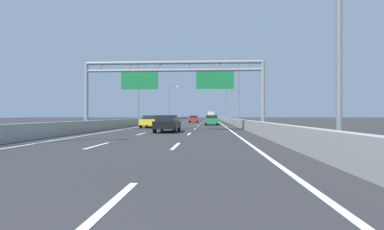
# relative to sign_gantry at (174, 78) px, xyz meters

# --- Properties ---
(ground_plane) EXTENTS (260.00, 260.00, 0.00)m
(ground_plane) POSITION_rel_sign_gantry_xyz_m (-0.08, 73.74, -4.82)
(ground_plane) COLOR #2D2D30
(lane_dash_left_1) EXTENTS (0.16, 3.00, 0.01)m
(lane_dash_left_1) POSITION_rel_sign_gantry_xyz_m (-1.88, -13.76, -4.82)
(lane_dash_left_1) COLOR white
(lane_dash_left_1) RESTS_ON ground_plane
(lane_dash_left_2) EXTENTS (0.16, 3.00, 0.01)m
(lane_dash_left_2) POSITION_rel_sign_gantry_xyz_m (-1.88, -4.76, -4.82)
(lane_dash_left_2) COLOR white
(lane_dash_left_2) RESTS_ON ground_plane
(lane_dash_left_3) EXTENTS (0.16, 3.00, 0.01)m
(lane_dash_left_3) POSITION_rel_sign_gantry_xyz_m (-1.88, 4.24, -4.82)
(lane_dash_left_3) COLOR white
(lane_dash_left_3) RESTS_ON ground_plane
(lane_dash_left_4) EXTENTS (0.16, 3.00, 0.01)m
(lane_dash_left_4) POSITION_rel_sign_gantry_xyz_m (-1.88, 13.24, -4.82)
(lane_dash_left_4) COLOR white
(lane_dash_left_4) RESTS_ON ground_plane
(lane_dash_left_5) EXTENTS (0.16, 3.00, 0.01)m
(lane_dash_left_5) POSITION_rel_sign_gantry_xyz_m (-1.88, 22.24, -4.82)
(lane_dash_left_5) COLOR white
(lane_dash_left_5) RESTS_ON ground_plane
(lane_dash_left_6) EXTENTS (0.16, 3.00, 0.01)m
(lane_dash_left_6) POSITION_rel_sign_gantry_xyz_m (-1.88, 31.24, -4.82)
(lane_dash_left_6) COLOR white
(lane_dash_left_6) RESTS_ON ground_plane
(lane_dash_left_7) EXTENTS (0.16, 3.00, 0.01)m
(lane_dash_left_7) POSITION_rel_sign_gantry_xyz_m (-1.88, 40.24, -4.82)
(lane_dash_left_7) COLOR white
(lane_dash_left_7) RESTS_ON ground_plane
(lane_dash_left_8) EXTENTS (0.16, 3.00, 0.01)m
(lane_dash_left_8) POSITION_rel_sign_gantry_xyz_m (-1.88, 49.24, -4.82)
(lane_dash_left_8) COLOR white
(lane_dash_left_8) RESTS_ON ground_plane
(lane_dash_left_9) EXTENTS (0.16, 3.00, 0.01)m
(lane_dash_left_9) POSITION_rel_sign_gantry_xyz_m (-1.88, 58.24, -4.82)
(lane_dash_left_9) COLOR white
(lane_dash_left_9) RESTS_ON ground_plane
(lane_dash_left_10) EXTENTS (0.16, 3.00, 0.01)m
(lane_dash_left_10) POSITION_rel_sign_gantry_xyz_m (-1.88, 67.24, -4.82)
(lane_dash_left_10) COLOR white
(lane_dash_left_10) RESTS_ON ground_plane
(lane_dash_left_11) EXTENTS (0.16, 3.00, 0.01)m
(lane_dash_left_11) POSITION_rel_sign_gantry_xyz_m (-1.88, 76.24, -4.82)
(lane_dash_left_11) COLOR white
(lane_dash_left_11) RESTS_ON ground_plane
(lane_dash_left_12) EXTENTS (0.16, 3.00, 0.01)m
(lane_dash_left_12) POSITION_rel_sign_gantry_xyz_m (-1.88, 85.24, -4.82)
(lane_dash_left_12) COLOR white
(lane_dash_left_12) RESTS_ON ground_plane
(lane_dash_left_13) EXTENTS (0.16, 3.00, 0.01)m
(lane_dash_left_13) POSITION_rel_sign_gantry_xyz_m (-1.88, 94.24, -4.82)
(lane_dash_left_13) COLOR white
(lane_dash_left_13) RESTS_ON ground_plane
(lane_dash_left_14) EXTENTS (0.16, 3.00, 0.01)m
(lane_dash_left_14) POSITION_rel_sign_gantry_xyz_m (-1.88, 103.24, -4.82)
(lane_dash_left_14) COLOR white
(lane_dash_left_14) RESTS_ON ground_plane
(lane_dash_left_15) EXTENTS (0.16, 3.00, 0.01)m
(lane_dash_left_15) POSITION_rel_sign_gantry_xyz_m (-1.88, 112.24, -4.82)
(lane_dash_left_15) COLOR white
(lane_dash_left_15) RESTS_ON ground_plane
(lane_dash_left_16) EXTENTS (0.16, 3.00, 0.01)m
(lane_dash_left_16) POSITION_rel_sign_gantry_xyz_m (-1.88, 121.24, -4.82)
(lane_dash_left_16) COLOR white
(lane_dash_left_16) RESTS_ON ground_plane
(lane_dash_left_17) EXTENTS (0.16, 3.00, 0.01)m
(lane_dash_left_17) POSITION_rel_sign_gantry_xyz_m (-1.88, 130.24, -4.82)
(lane_dash_left_17) COLOR white
(lane_dash_left_17) RESTS_ON ground_plane
(lane_dash_right_0) EXTENTS (0.16, 3.00, 0.01)m
(lane_dash_right_0) POSITION_rel_sign_gantry_xyz_m (1.72, -22.76, -4.82)
(lane_dash_right_0) COLOR white
(lane_dash_right_0) RESTS_ON ground_plane
(lane_dash_right_1) EXTENTS (0.16, 3.00, 0.01)m
(lane_dash_right_1) POSITION_rel_sign_gantry_xyz_m (1.72, -13.76, -4.82)
(lane_dash_right_1) COLOR white
(lane_dash_right_1) RESTS_ON ground_plane
(lane_dash_right_2) EXTENTS (0.16, 3.00, 0.01)m
(lane_dash_right_2) POSITION_rel_sign_gantry_xyz_m (1.72, -4.76, -4.82)
(lane_dash_right_2) COLOR white
(lane_dash_right_2) RESTS_ON ground_plane
(lane_dash_right_3) EXTENTS (0.16, 3.00, 0.01)m
(lane_dash_right_3) POSITION_rel_sign_gantry_xyz_m (1.72, 4.24, -4.82)
(lane_dash_right_3) COLOR white
(lane_dash_right_3) RESTS_ON ground_plane
(lane_dash_right_4) EXTENTS (0.16, 3.00, 0.01)m
(lane_dash_right_4) POSITION_rel_sign_gantry_xyz_m (1.72, 13.24, -4.82)
(lane_dash_right_4) COLOR white
(lane_dash_right_4) RESTS_ON ground_plane
(lane_dash_right_5) EXTENTS (0.16, 3.00, 0.01)m
(lane_dash_right_5) POSITION_rel_sign_gantry_xyz_m (1.72, 22.24, -4.82)
(lane_dash_right_5) COLOR white
(lane_dash_right_5) RESTS_ON ground_plane
(lane_dash_right_6) EXTENTS (0.16, 3.00, 0.01)m
(lane_dash_right_6) POSITION_rel_sign_gantry_xyz_m (1.72, 31.24, -4.82)
(lane_dash_right_6) COLOR white
(lane_dash_right_6) RESTS_ON ground_plane
(lane_dash_right_7) EXTENTS (0.16, 3.00, 0.01)m
(lane_dash_right_7) POSITION_rel_sign_gantry_xyz_m (1.72, 40.24, -4.82)
(lane_dash_right_7) COLOR white
(lane_dash_right_7) RESTS_ON ground_plane
(lane_dash_right_8) EXTENTS (0.16, 3.00, 0.01)m
(lane_dash_right_8) POSITION_rel_sign_gantry_xyz_m (1.72, 49.24, -4.82)
(lane_dash_right_8) COLOR white
(lane_dash_right_8) RESTS_ON ground_plane
(lane_dash_right_9) EXTENTS (0.16, 3.00, 0.01)m
(lane_dash_right_9) POSITION_rel_sign_gantry_xyz_m (1.72, 58.24, -4.82)
(lane_dash_right_9) COLOR white
(lane_dash_right_9) RESTS_ON ground_plane
(lane_dash_right_10) EXTENTS (0.16, 3.00, 0.01)m
(lane_dash_right_10) POSITION_rel_sign_gantry_xyz_m (1.72, 67.24, -4.82)
(lane_dash_right_10) COLOR white
(lane_dash_right_10) RESTS_ON ground_plane
(lane_dash_right_11) EXTENTS (0.16, 3.00, 0.01)m
(lane_dash_right_11) POSITION_rel_sign_gantry_xyz_m (1.72, 76.24, -4.82)
(lane_dash_right_11) COLOR white
(lane_dash_right_11) RESTS_ON ground_plane
(lane_dash_right_12) EXTENTS (0.16, 3.00, 0.01)m
(lane_dash_right_12) POSITION_rel_sign_gantry_xyz_m (1.72, 85.24, -4.82)
(lane_dash_right_12) COLOR white
(lane_dash_right_12) RESTS_ON ground_plane
(lane_dash_right_13) EXTENTS (0.16, 3.00, 0.01)m
(lane_dash_right_13) POSITION_rel_sign_gantry_xyz_m (1.72, 94.24, -4.82)
(lane_dash_right_13) COLOR white
(lane_dash_right_13) RESTS_ON ground_plane
(lane_dash_right_14) EXTENTS (0.16, 3.00, 0.01)m
(lane_dash_right_14) POSITION_rel_sign_gantry_xyz_m (1.72, 103.24, -4.82)
(lane_dash_right_14) COLOR white
(lane_dash_right_14) RESTS_ON ground_plane
(lane_dash_right_15) EXTENTS (0.16, 3.00, 0.01)m
(lane_dash_right_15) POSITION_rel_sign_gantry_xyz_m (1.72, 112.24, -4.82)
(lane_dash_right_15) COLOR white
(lane_dash_right_15) RESTS_ON ground_plane
(lane_dash_right_16) EXTENTS (0.16, 3.00, 0.01)m
(lane_dash_right_16) POSITION_rel_sign_gantry_xyz_m (1.72, 121.24, -4.82)
(lane_dash_right_16) COLOR white
(lane_dash_right_16) RESTS_ON ground_plane
(lane_dash_right_17) EXTENTS (0.16, 3.00, 0.01)m
(lane_dash_right_17) POSITION_rel_sign_gantry_xyz_m (1.72, 130.24, -4.82)
(lane_dash_right_17) COLOR white
(lane_dash_right_17) RESTS_ON ground_plane
(edge_line_left) EXTENTS (0.16, 176.00, 0.01)m
(edge_line_left) POSITION_rel_sign_gantry_xyz_m (-5.33, 61.74, -4.82)
(edge_line_left) COLOR white
(edge_line_left) RESTS_ON ground_plane
(edge_line_right) EXTENTS (0.16, 176.00, 0.01)m
(edge_line_right) POSITION_rel_sign_gantry_xyz_m (5.17, 61.74, -4.82)
(edge_line_right) COLOR white
(edge_line_right) RESTS_ON ground_plane
(barrier_left) EXTENTS (0.45, 220.00, 0.95)m
(barrier_left) POSITION_rel_sign_gantry_xyz_m (-6.98, 83.74, -4.35)
(barrier_left) COLOR #9E9E99
(barrier_left) RESTS_ON ground_plane
(barrier_right) EXTENTS (0.45, 220.00, 0.95)m
(barrier_right) POSITION_rel_sign_gantry_xyz_m (6.82, 83.74, -4.35)
(barrier_right) COLOR #9E9E99
(barrier_right) RESTS_ON ground_plane
(sign_gantry) EXTENTS (16.50, 0.36, 6.36)m
(sign_gantry) POSITION_rel_sign_gantry_xyz_m (0.00, 0.00, 0.00)
(sign_gantry) COLOR gray
(sign_gantry) RESTS_ON ground_plane
(streetlamp_left_mid) EXTENTS (2.58, 0.28, 9.50)m
(streetlamp_left_mid) POSITION_rel_sign_gantry_xyz_m (-7.55, 18.76, 0.58)
(streetlamp_left_mid) COLOR slate
(streetlamp_left_mid) RESTS_ON ground_plane
(streetlamp_right_mid) EXTENTS (2.58, 0.28, 9.50)m
(streetlamp_right_mid) POSITION_rel_sign_gantry_xyz_m (7.38, 18.76, 0.58)
(streetlamp_right_mid) COLOR slate
(streetlamp_right_mid) RESTS_ON ground_plane
(streetlamp_left_far) EXTENTS (2.58, 0.28, 9.50)m
(streetlamp_left_far) POSITION_rel_sign_gantry_xyz_m (-7.55, 54.36, 0.58)
(streetlamp_left_far) COLOR slate
(streetlamp_left_far) RESTS_ON ground_plane
(streetlamp_right_far) EXTENTS (2.58, 0.28, 9.50)m
(streetlamp_right_far) POSITION_rel_sign_gantry_xyz_m (7.38, 54.36, 0.58)
(streetlamp_right_far) COLOR slate
(streetlamp_right_far) RESTS_ON ground_plane
(green_car) EXTENTS (1.85, 4.62, 1.44)m
(green_car) POSITION_rel_sign_gantry_xyz_m (3.51, 16.80, -4.06)
(green_car) COLOR #1E7A38
(green_car) RESTS_ON ground_plane
(black_car) EXTENTS (1.75, 4.64, 1.41)m
(black_car) POSITION_rel_sign_gantry_xyz_m (-0.27, -2.36, -4.09)
(black_car) COLOR black
(black_car) RESTS_ON ground_plane
(blue_car) EXTENTS (1.74, 4.23, 1.41)m
(blue_car) POSITION_rel_sign_gantry_xyz_m (3.53, 81.42, -4.08)
(blue_car) COLOR #2347AD
(blue_car) RESTS_ON ground_plane
(orange_car) EXTENTS (1.86, 4.30, 1.45)m
(orange_car) POSITION_rel_sign_gantry_xyz_m (3.58, 35.87, -4.07)
(orange_car) COLOR orange
(orange_car) RESTS_ON ground_plane
(silver_car) EXTENTS (1.73, 4.11, 1.37)m
(silver_car) POSITION_rel_sign_gantry_xyz_m (-3.54, 86.26, -4.10)
(silver_car) COLOR #A8ADB2
(silver_car) RESTS_ON ground_plane
(yellow_car) EXTENTS (1.85, 4.16, 1.40)m
(yellow_car) POSITION_rel_sign_gantry_xyz_m (-3.61, 7.53, -4.09)
(yellow_car) COLOR yellow
(yellow_car) RESTS_ON ground_plane
(red_car) EXTENTS (1.73, 4.29, 1.37)m
(red_car) POSITION_rel_sign_gantry_xyz_m (-0.04, 34.13, -4.10)
(red_car) COLOR red
(red_car) RESTS_ON ground_plane
(box_truck) EXTENTS (2.40, 7.51, 2.92)m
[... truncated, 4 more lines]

